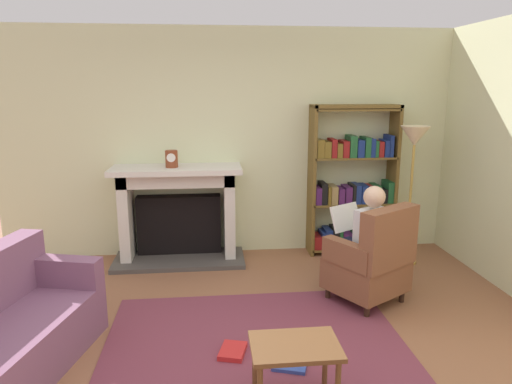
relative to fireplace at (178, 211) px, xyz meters
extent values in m
plane|color=#935D3F|center=(0.71, -2.30, -0.59)|extent=(14.00, 14.00, 0.00)
cube|color=beige|center=(0.71, 0.25, 0.76)|extent=(5.60, 0.10, 2.70)
cube|color=beige|center=(3.36, -1.05, 0.76)|extent=(0.10, 5.20, 2.70)
cube|color=brown|center=(0.71, -2.00, -0.59)|extent=(2.40, 1.80, 0.01)
cube|color=#4C4742|center=(0.00, -0.12, -0.57)|extent=(1.51, 0.64, 0.05)
cube|color=black|center=(0.00, 0.10, -0.19)|extent=(0.99, 0.20, 0.70)
cube|color=silver|center=(-0.60, -0.02, -0.06)|extent=(0.12, 0.44, 1.07)
cube|color=silver|center=(0.60, -0.02, -0.06)|extent=(0.12, 0.44, 1.07)
cube|color=silver|center=(0.00, -0.02, 0.39)|extent=(1.31, 0.44, 0.16)
cube|color=silver|center=(0.00, -0.08, 0.50)|extent=(1.47, 0.56, 0.06)
cylinder|color=brown|center=(-0.05, -0.10, 0.63)|extent=(0.14, 0.14, 0.19)
cylinder|color=white|center=(-0.05, -0.17, 0.65)|extent=(0.10, 0.01, 0.10)
cube|color=brown|center=(1.60, 0.04, 0.31)|extent=(0.04, 0.32, 1.81)
cube|color=brown|center=(2.61, 0.04, 0.31)|extent=(0.04, 0.32, 1.81)
cube|color=brown|center=(2.10, 0.04, 1.20)|extent=(1.05, 0.32, 0.04)
cube|color=brown|center=(2.10, 0.04, -0.53)|extent=(1.01, 0.32, 0.02)
cube|color=maroon|center=(1.67, 0.03, -0.44)|extent=(0.09, 0.26, 0.16)
cube|color=navy|center=(1.74, 0.03, -0.42)|extent=(0.04, 0.26, 0.21)
cube|color=navy|center=(1.81, 0.03, -0.40)|extent=(0.08, 0.26, 0.24)
cube|color=black|center=(1.90, 0.03, -0.40)|extent=(0.07, 0.26, 0.26)
cube|color=#1E592D|center=(1.96, 0.03, -0.40)|extent=(0.04, 0.26, 0.24)
cube|color=#4C1E59|center=(2.02, 0.03, -0.43)|extent=(0.05, 0.26, 0.19)
cube|color=#4C1E59|center=(2.09, 0.03, -0.44)|extent=(0.08, 0.26, 0.16)
cube|color=#1E592D|center=(2.16, 0.03, -0.43)|extent=(0.04, 0.26, 0.19)
cube|color=#997F4C|center=(2.23, 0.03, -0.40)|extent=(0.07, 0.26, 0.25)
cube|color=#4C1E59|center=(2.30, 0.03, -0.41)|extent=(0.05, 0.26, 0.22)
cube|color=#4C1E59|center=(2.36, 0.03, -0.44)|extent=(0.06, 0.26, 0.17)
cube|color=#4C1E59|center=(2.43, 0.03, -0.44)|extent=(0.05, 0.26, 0.17)
cube|color=#997F4C|center=(2.50, 0.03, -0.40)|extent=(0.05, 0.26, 0.25)
cube|color=black|center=(2.55, 0.03, -0.41)|extent=(0.04, 0.26, 0.22)
cube|color=brown|center=(2.10, 0.04, 0.03)|extent=(1.01, 0.32, 0.02)
cube|color=#4C1E59|center=(1.66, 0.03, 0.14)|extent=(0.07, 0.26, 0.20)
cube|color=black|center=(1.74, 0.03, 0.17)|extent=(0.07, 0.26, 0.25)
cube|color=brown|center=(1.80, 0.03, 0.15)|extent=(0.04, 0.26, 0.22)
cube|color=#997F4C|center=(1.86, 0.03, 0.15)|extent=(0.08, 0.26, 0.22)
cube|color=#4C1E59|center=(1.95, 0.03, 0.14)|extent=(0.07, 0.26, 0.19)
cube|color=#4C1E59|center=(2.03, 0.03, 0.14)|extent=(0.08, 0.26, 0.20)
cube|color=black|center=(2.10, 0.03, 0.16)|extent=(0.04, 0.26, 0.23)
cube|color=navy|center=(2.15, 0.03, 0.16)|extent=(0.06, 0.26, 0.23)
cube|color=navy|center=(2.24, 0.03, 0.15)|extent=(0.09, 0.26, 0.22)
cube|color=maroon|center=(2.32, 0.03, 0.15)|extent=(0.05, 0.26, 0.21)
cube|color=#1E592D|center=(2.39, 0.03, 0.15)|extent=(0.07, 0.26, 0.22)
cube|color=black|center=(2.47, 0.03, 0.13)|extent=(0.07, 0.26, 0.17)
cube|color=#1E592D|center=(2.56, 0.03, 0.17)|extent=(0.09, 0.26, 0.26)
cube|color=brown|center=(2.10, 0.04, 0.59)|extent=(1.01, 0.32, 0.02)
cube|color=brown|center=(1.67, 0.03, 0.71)|extent=(0.08, 0.26, 0.21)
cube|color=brown|center=(1.76, 0.03, 0.70)|extent=(0.08, 0.26, 0.19)
cube|color=maroon|center=(1.83, 0.03, 0.72)|extent=(0.06, 0.26, 0.22)
cube|color=brown|center=(1.90, 0.03, 0.69)|extent=(0.06, 0.26, 0.16)
cube|color=maroon|center=(1.97, 0.03, 0.70)|extent=(0.07, 0.26, 0.19)
cube|color=#1E592D|center=(2.06, 0.03, 0.73)|extent=(0.08, 0.26, 0.25)
cube|color=navy|center=(2.15, 0.03, 0.71)|extent=(0.08, 0.26, 0.20)
cube|color=#1E592D|center=(2.24, 0.03, 0.72)|extent=(0.07, 0.26, 0.23)
cube|color=navy|center=(2.30, 0.03, 0.72)|extent=(0.05, 0.26, 0.22)
cube|color=#1E592D|center=(2.35, 0.03, 0.70)|extent=(0.04, 0.26, 0.19)
cube|color=maroon|center=(2.40, 0.03, 0.70)|extent=(0.06, 0.26, 0.18)
cube|color=navy|center=(2.47, 0.03, 0.71)|extent=(0.06, 0.26, 0.20)
cube|color=navy|center=(2.53, 0.03, 0.73)|extent=(0.04, 0.26, 0.26)
cube|color=brown|center=(2.10, 0.04, 1.16)|extent=(1.01, 0.32, 0.02)
cylinder|color=#331E14|center=(1.93, -0.98, -0.53)|extent=(0.05, 0.05, 0.12)
cylinder|color=#331E14|center=(1.50, -1.25, -0.53)|extent=(0.05, 0.05, 0.12)
cylinder|color=#331E14|center=(2.18, -1.39, -0.53)|extent=(0.05, 0.05, 0.12)
cylinder|color=#331E14|center=(1.75, -1.66, -0.53)|extent=(0.05, 0.05, 0.12)
cube|color=brown|center=(1.84, -1.32, -0.32)|extent=(0.86, 0.85, 0.30)
cube|color=brown|center=(1.97, -1.52, 0.10)|extent=(0.63, 0.47, 0.55)
cube|color=brown|center=(2.07, -1.18, -0.06)|extent=(0.38, 0.52, 0.22)
cube|color=brown|center=(1.61, -1.46, -0.06)|extent=(0.38, 0.52, 0.22)
cube|color=silver|center=(1.87, -1.36, 0.08)|extent=(0.38, 0.34, 0.50)
sphere|color=#D8AD8C|center=(1.87, -1.36, 0.45)|extent=(0.20, 0.20, 0.20)
cube|color=#191E3F|center=(1.83, -1.15, -0.12)|extent=(0.31, 0.40, 0.12)
cube|color=#191E3F|center=(1.69, -1.23, -0.12)|extent=(0.31, 0.40, 0.12)
cylinder|color=#191E3F|center=(1.73, -0.99, -0.38)|extent=(0.10, 0.10, 0.42)
cylinder|color=#191E3F|center=(1.60, -1.07, -0.38)|extent=(0.10, 0.10, 0.42)
cube|color=white|center=(1.69, -1.08, 0.18)|extent=(0.36, 0.28, 0.25)
cube|color=#7F526D|center=(-1.07, -2.32, -0.39)|extent=(1.10, 1.82, 0.40)
cube|color=#7F526D|center=(-0.88, -1.58, -0.07)|extent=(0.72, 0.33, 0.24)
cube|color=brown|center=(0.88, -2.77, -0.16)|extent=(0.56, 0.39, 0.03)
cylinder|color=brown|center=(0.64, -2.61, -0.38)|extent=(0.04, 0.04, 0.42)
cylinder|color=brown|center=(1.12, -2.61, -0.38)|extent=(0.04, 0.04, 0.42)
cube|color=#334CA5|center=(0.93, -2.34, -0.57)|extent=(0.29, 0.25, 0.03)
cube|color=gold|center=(1.14, -2.07, -0.57)|extent=(0.32, 0.30, 0.03)
cube|color=red|center=(0.52, -2.13, -0.56)|extent=(0.25, 0.29, 0.04)
cylinder|color=#B7933F|center=(2.65, -0.41, -0.58)|extent=(0.24, 0.24, 0.03)
cylinder|color=#B7933F|center=(2.65, -0.41, 0.11)|extent=(0.03, 0.03, 1.36)
cone|color=beige|center=(2.65, -0.41, 0.89)|extent=(0.32, 0.32, 0.22)
camera|label=1|loc=(0.37, -5.34, 1.43)|focal=32.59mm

